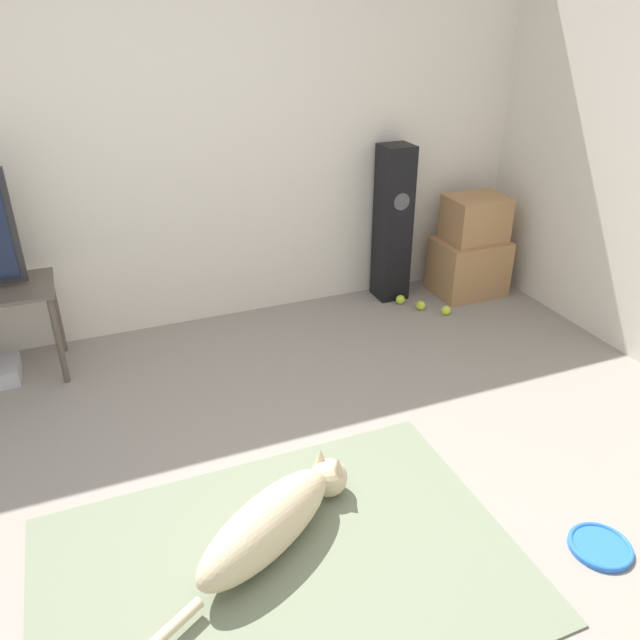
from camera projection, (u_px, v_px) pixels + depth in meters
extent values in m
plane|color=gray|center=(254.00, 549.00, 2.50)|extent=(12.00, 12.00, 0.00)
cube|color=silver|center=(140.00, 130.00, 3.64)|extent=(8.00, 0.06, 2.55)
cube|color=slate|center=(282.00, 569.00, 2.40)|extent=(1.84, 1.28, 0.01)
ellipsoid|color=beige|center=(267.00, 526.00, 2.42)|extent=(0.73, 0.56, 0.26)
sphere|color=beige|center=(328.00, 478.00, 2.73)|extent=(0.17, 0.17, 0.17)
cone|color=beige|center=(321.00, 456.00, 2.71)|extent=(0.05, 0.05, 0.08)
cone|color=beige|center=(338.00, 465.00, 2.66)|extent=(0.05, 0.05, 0.08)
cylinder|color=beige|center=(174.00, 625.00, 2.12)|extent=(0.22, 0.15, 0.04)
cylinder|color=blue|center=(600.00, 547.00, 2.50)|extent=(0.25, 0.25, 0.02)
torus|color=blue|center=(600.00, 546.00, 2.49)|extent=(0.25, 0.25, 0.02)
cube|color=#A87A4C|center=(468.00, 267.00, 4.58)|extent=(0.49, 0.38, 0.41)
cube|color=#A87A4C|center=(475.00, 218.00, 4.42)|extent=(0.41, 0.32, 0.32)
cube|color=black|center=(393.00, 224.00, 4.36)|extent=(0.21, 0.21, 1.10)
cylinder|color=#4C4C51|center=(402.00, 202.00, 4.18)|extent=(0.12, 0.00, 0.12)
cylinder|color=brown|center=(59.00, 341.00, 3.46)|extent=(0.04, 0.04, 0.53)
cylinder|color=brown|center=(57.00, 313.00, 3.78)|extent=(0.04, 0.04, 0.53)
sphere|color=#C6E033|center=(446.00, 310.00, 4.32)|extent=(0.07, 0.07, 0.07)
sphere|color=#C6E033|center=(400.00, 300.00, 4.47)|extent=(0.07, 0.07, 0.07)
sphere|color=#C6E033|center=(421.00, 305.00, 4.39)|extent=(0.07, 0.07, 0.07)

